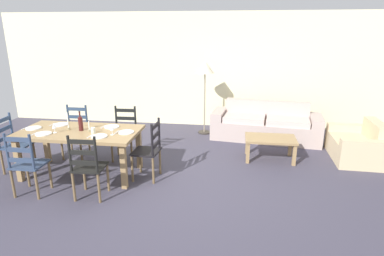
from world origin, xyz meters
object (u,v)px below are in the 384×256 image
(armchair_upholstered, at_px, (359,146))
(dining_table, at_px, (79,136))
(couch, at_px, (265,125))
(dining_chair_far_right, at_px, (125,133))
(wine_glass_near_right, at_px, (112,128))
(dining_chair_near_right, at_px, (88,167))
(coffee_cup_primary, at_px, (93,130))
(dining_chair_head_east, at_px, (149,150))
(standing_lamp, at_px, (205,72))
(dining_chair_near_left, at_px, (27,164))
(coffee_table, at_px, (270,141))
(dining_chair_head_west, at_px, (13,144))
(dining_chair_far_left, at_px, (76,132))
(wine_glass_near_left, at_px, (54,126))
(wine_bottle, at_px, (81,123))

(armchair_upholstered, bearing_deg, dining_table, -164.40)
(dining_table, height_order, couch, couch)
(dining_chair_far_right, height_order, wine_glass_near_right, dining_chair_far_right)
(dining_chair_near_right, relative_size, coffee_cup_primary, 10.67)
(dining_chair_head_east, height_order, standing_lamp, standing_lamp)
(dining_chair_near_left, bearing_deg, dining_chair_near_right, 1.98)
(dining_chair_head_east, distance_m, coffee_cup_primary, 0.91)
(couch, height_order, coffee_table, couch)
(dining_chair_head_west, xyz_separation_m, coffee_table, (4.27, 1.09, -0.12))
(dining_chair_near_right, relative_size, dining_chair_far_left, 1.00)
(dining_table, xyz_separation_m, coffee_table, (3.10, 1.07, -0.31))
(dining_chair_near_right, height_order, couch, dining_chair_near_right)
(dining_chair_near_left, xyz_separation_m, dining_chair_far_left, (-0.04, 1.49, 0.00))
(wine_glass_near_left, xyz_separation_m, coffee_cup_primary, (0.60, 0.07, -0.07))
(dining_table, xyz_separation_m, dining_chair_head_west, (-1.17, -0.02, -0.19))
(standing_lamp, bearing_deg, wine_glass_near_right, -113.82)
(dining_chair_near_left, relative_size, wine_glass_near_left, 5.96)
(dining_chair_far_right, xyz_separation_m, armchair_upholstered, (4.25, 0.55, -0.23))
(dining_chair_near_right, distance_m, wine_glass_near_right, 0.72)
(dining_table, bearing_deg, dining_chair_near_left, -118.98)
(dining_table, xyz_separation_m, coffee_cup_primary, (0.28, -0.09, 0.13))
(dining_chair_head_east, xyz_separation_m, coffee_cup_primary, (-0.85, -0.10, 0.32))
(dining_table, xyz_separation_m, dining_chair_near_right, (0.47, -0.73, -0.19))
(couch, bearing_deg, coffee_cup_primary, -139.99)
(dining_chair_head_east, relative_size, wine_bottle, 3.04)
(armchair_upholstered, distance_m, standing_lamp, 3.39)
(wine_glass_near_left, height_order, coffee_cup_primary, wine_glass_near_left)
(coffee_cup_primary, bearing_deg, dining_chair_near_right, -73.49)
(dining_chair_head_west, height_order, dining_chair_head_east, same)
(wine_glass_near_right, relative_size, standing_lamp, 0.10)
(dining_chair_near_right, height_order, armchair_upholstered, dining_chair_near_right)
(dining_chair_near_left, distance_m, couch, 4.66)
(wine_glass_near_left, bearing_deg, coffee_cup_primary, 6.48)
(dining_chair_far_left, distance_m, dining_chair_head_east, 1.75)
(wine_glass_near_right, xyz_separation_m, coffee_cup_primary, (-0.32, 0.04, -0.07))
(wine_glass_near_right, xyz_separation_m, standing_lamp, (1.15, 2.60, 0.55))
(coffee_cup_primary, bearing_deg, dining_chair_head_west, 177.27)
(couch, relative_size, standing_lamp, 1.44)
(dining_chair_far_right, distance_m, couch, 3.06)
(armchair_upholstered, bearing_deg, standing_lamp, 158.78)
(dining_chair_near_left, height_order, coffee_cup_primary, dining_chair_near_left)
(dining_chair_head_west, height_order, standing_lamp, standing_lamp)
(wine_bottle, relative_size, coffee_table, 0.35)
(dining_chair_far_right, bearing_deg, coffee_cup_primary, -102.12)
(dining_chair_far_right, bearing_deg, dining_table, -121.33)
(dining_chair_far_right, distance_m, coffee_cup_primary, 0.93)
(wine_bottle, height_order, wine_glass_near_left, wine_bottle)
(couch, relative_size, coffee_table, 2.63)
(dining_chair_near_left, bearing_deg, armchair_upholstered, 21.99)
(coffee_table, bearing_deg, wine_bottle, -160.96)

